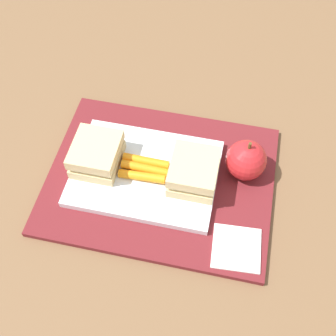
{
  "coord_description": "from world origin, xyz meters",
  "views": [
    {
      "loc": [
        0.09,
        -0.37,
        0.6
      ],
      "look_at": [
        0.01,
        0.0,
        0.04
      ],
      "focal_mm": 46.62,
      "sensor_mm": 36.0,
      "label": 1
    }
  ],
  "objects_px": {
    "apple": "(246,160)",
    "sandwich_half_right": "(194,172)",
    "carrot_sticks_bundle": "(144,169)",
    "food_tray": "(145,173)",
    "paper_napkin": "(236,248)",
    "sandwich_half_left": "(96,154)"
  },
  "relations": [
    {
      "from": "apple",
      "to": "sandwich_half_right",
      "type": "bearing_deg",
      "value": -152.09
    },
    {
      "from": "sandwich_half_right",
      "to": "carrot_sticks_bundle",
      "type": "distance_m",
      "value": 0.08
    },
    {
      "from": "food_tray",
      "to": "sandwich_half_right",
      "type": "xyz_separation_m",
      "value": [
        0.08,
        0.0,
        0.03
      ]
    },
    {
      "from": "food_tray",
      "to": "sandwich_half_right",
      "type": "bearing_deg",
      "value": 0.0
    },
    {
      "from": "paper_napkin",
      "to": "carrot_sticks_bundle",
      "type": "bearing_deg",
      "value": 149.29
    },
    {
      "from": "food_tray",
      "to": "apple",
      "type": "relative_size",
      "value": 3.04
    },
    {
      "from": "food_tray",
      "to": "carrot_sticks_bundle",
      "type": "xyz_separation_m",
      "value": [
        -0.0,
        -0.0,
        0.01
      ]
    },
    {
      "from": "sandwich_half_left",
      "to": "sandwich_half_right",
      "type": "relative_size",
      "value": 1.0
    },
    {
      "from": "carrot_sticks_bundle",
      "to": "paper_napkin",
      "type": "relative_size",
      "value": 1.09
    },
    {
      "from": "sandwich_half_left",
      "to": "apple",
      "type": "bearing_deg",
      "value": 9.84
    },
    {
      "from": "food_tray",
      "to": "carrot_sticks_bundle",
      "type": "height_order",
      "value": "carrot_sticks_bundle"
    },
    {
      "from": "carrot_sticks_bundle",
      "to": "paper_napkin",
      "type": "distance_m",
      "value": 0.19
    },
    {
      "from": "carrot_sticks_bundle",
      "to": "paper_napkin",
      "type": "height_order",
      "value": "carrot_sticks_bundle"
    },
    {
      "from": "paper_napkin",
      "to": "sandwich_half_left",
      "type": "bearing_deg",
      "value": 158.0
    },
    {
      "from": "food_tray",
      "to": "sandwich_half_right",
      "type": "relative_size",
      "value": 2.88
    },
    {
      "from": "apple",
      "to": "food_tray",
      "type": "bearing_deg",
      "value": -165.35
    },
    {
      "from": "food_tray",
      "to": "apple",
      "type": "bearing_deg",
      "value": 14.65
    },
    {
      "from": "food_tray",
      "to": "sandwich_half_left",
      "type": "distance_m",
      "value": 0.08
    },
    {
      "from": "sandwich_half_right",
      "to": "apple",
      "type": "height_order",
      "value": "apple"
    },
    {
      "from": "carrot_sticks_bundle",
      "to": "apple",
      "type": "bearing_deg",
      "value": 14.7
    },
    {
      "from": "paper_napkin",
      "to": "apple",
      "type": "bearing_deg",
      "value": 92.52
    },
    {
      "from": "sandwich_half_left",
      "to": "paper_napkin",
      "type": "height_order",
      "value": "sandwich_half_left"
    }
  ]
}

